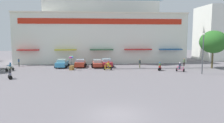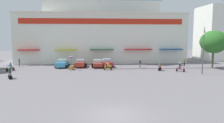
{
  "view_description": "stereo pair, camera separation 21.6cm",
  "coord_description": "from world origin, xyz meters",
  "px_view_note": "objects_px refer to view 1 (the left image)",
  "views": [
    {
      "loc": [
        -1.61,
        -15.13,
        5.77
      ],
      "look_at": [
        1.25,
        19.68,
        1.73
      ],
      "focal_mm": 33.84,
      "sensor_mm": 36.0,
      "label": 1
    },
    {
      "loc": [
        -1.39,
        -15.15,
        5.77
      ],
      "look_at": [
        1.25,
        19.68,
        1.73
      ],
      "focal_mm": 33.84,
      "sensor_mm": 36.0,
      "label": 2
    }
  ],
  "objects_px": {
    "balloon_vendor_cart": "(72,64)",
    "scooter_rider_3": "(10,74)",
    "pedestrian_2": "(19,62)",
    "parked_car_0": "(62,63)",
    "pedestrian_1": "(184,62)",
    "pedestrian_0": "(140,63)",
    "scooter_rider_8": "(180,68)",
    "parked_car_1": "(80,63)",
    "parked_car_2": "(97,63)",
    "streetlamp_near": "(203,50)",
    "scooter_rider_6": "(108,66)",
    "scooter_rider_1": "(160,67)",
    "parked_car_3": "(106,63)",
    "plaza_tree_1": "(213,42)",
    "scooter_rider_0": "(10,67)"
  },
  "relations": [
    {
      "from": "pedestrian_0",
      "to": "pedestrian_2",
      "type": "relative_size",
      "value": 1.0
    },
    {
      "from": "balloon_vendor_cart",
      "to": "scooter_rider_0",
      "type": "bearing_deg",
      "value": -178.76
    },
    {
      "from": "parked_car_0",
      "to": "scooter_rider_8",
      "type": "distance_m",
      "value": 21.67
    },
    {
      "from": "scooter_rider_8",
      "to": "streetlamp_near",
      "type": "bearing_deg",
      "value": -45.4
    },
    {
      "from": "scooter_rider_1",
      "to": "parked_car_3",
      "type": "bearing_deg",
      "value": 149.09
    },
    {
      "from": "plaza_tree_1",
      "to": "balloon_vendor_cart",
      "type": "bearing_deg",
      "value": 179.79
    },
    {
      "from": "parked_car_0",
      "to": "pedestrian_0",
      "type": "bearing_deg",
      "value": -7.44
    },
    {
      "from": "balloon_vendor_cart",
      "to": "scooter_rider_1",
      "type": "bearing_deg",
      "value": -6.69
    },
    {
      "from": "scooter_rider_3",
      "to": "pedestrian_2",
      "type": "height_order",
      "value": "pedestrian_2"
    },
    {
      "from": "scooter_rider_6",
      "to": "balloon_vendor_cart",
      "type": "height_order",
      "value": "balloon_vendor_cart"
    },
    {
      "from": "scooter_rider_3",
      "to": "balloon_vendor_cart",
      "type": "bearing_deg",
      "value": 44.22
    },
    {
      "from": "scooter_rider_6",
      "to": "streetlamp_near",
      "type": "distance_m",
      "value": 15.72
    },
    {
      "from": "pedestrian_0",
      "to": "parked_car_3",
      "type": "bearing_deg",
      "value": 161.66
    },
    {
      "from": "pedestrian_2",
      "to": "scooter_rider_8",
      "type": "bearing_deg",
      "value": -16.51
    },
    {
      "from": "balloon_vendor_cart",
      "to": "parked_car_2",
      "type": "bearing_deg",
      "value": 35.69
    },
    {
      "from": "parked_car_3",
      "to": "parked_car_2",
      "type": "bearing_deg",
      "value": -170.48
    },
    {
      "from": "pedestrian_1",
      "to": "pedestrian_2",
      "type": "height_order",
      "value": "pedestrian_2"
    },
    {
      "from": "parked_car_1",
      "to": "parked_car_3",
      "type": "bearing_deg",
      "value": 1.23
    },
    {
      "from": "parked_car_1",
      "to": "scooter_rider_1",
      "type": "height_order",
      "value": "scooter_rider_1"
    },
    {
      "from": "parked_car_0",
      "to": "scooter_rider_3",
      "type": "bearing_deg",
      "value": -116.72
    },
    {
      "from": "pedestrian_1",
      "to": "streetlamp_near",
      "type": "height_order",
      "value": "streetlamp_near"
    },
    {
      "from": "parked_car_0",
      "to": "scooter_rider_0",
      "type": "xyz_separation_m",
      "value": [
        -8.27,
        -3.68,
        -0.19
      ]
    },
    {
      "from": "parked_car_0",
      "to": "pedestrian_0",
      "type": "relative_size",
      "value": 2.64
    },
    {
      "from": "balloon_vendor_cart",
      "to": "scooter_rider_8",
      "type": "bearing_deg",
      "value": -9.97
    },
    {
      "from": "plaza_tree_1",
      "to": "scooter_rider_1",
      "type": "distance_m",
      "value": 11.46
    },
    {
      "from": "plaza_tree_1",
      "to": "scooter_rider_1",
      "type": "height_order",
      "value": "plaza_tree_1"
    },
    {
      "from": "plaza_tree_1",
      "to": "parked_car_3",
      "type": "relative_size",
      "value": 1.52
    },
    {
      "from": "scooter_rider_3",
      "to": "pedestrian_2",
      "type": "distance_m",
      "value": 13.31
    },
    {
      "from": "scooter_rider_0",
      "to": "pedestrian_2",
      "type": "distance_m",
      "value": 5.71
    },
    {
      "from": "parked_car_0",
      "to": "streetlamp_near",
      "type": "relative_size",
      "value": 0.69
    },
    {
      "from": "scooter_rider_1",
      "to": "pedestrian_2",
      "type": "xyz_separation_m",
      "value": [
        -26.26,
        7.26,
        0.34
      ]
    },
    {
      "from": "parked_car_0",
      "to": "pedestrian_1",
      "type": "relative_size",
      "value": 2.89
    },
    {
      "from": "parked_car_0",
      "to": "scooter_rider_1",
      "type": "bearing_deg",
      "value": -16.71
    },
    {
      "from": "parked_car_0",
      "to": "parked_car_1",
      "type": "xyz_separation_m",
      "value": [
        3.45,
        0.02,
        -0.01
      ]
    },
    {
      "from": "parked_car_3",
      "to": "pedestrian_0",
      "type": "distance_m",
      "value": 6.53
    },
    {
      "from": "parked_car_0",
      "to": "pedestrian_2",
      "type": "bearing_deg",
      "value": 167.13
    },
    {
      "from": "plaza_tree_1",
      "to": "scooter_rider_6",
      "type": "bearing_deg",
      "value": -178.3
    },
    {
      "from": "scooter_rider_8",
      "to": "pedestrian_2",
      "type": "height_order",
      "value": "pedestrian_2"
    },
    {
      "from": "parked_car_3",
      "to": "scooter_rider_3",
      "type": "xyz_separation_m",
      "value": [
        -14.01,
        -11.04,
        -0.17
      ]
    },
    {
      "from": "scooter_rider_6",
      "to": "pedestrian_2",
      "type": "bearing_deg",
      "value": 160.5
    },
    {
      "from": "scooter_rider_3",
      "to": "pedestrian_2",
      "type": "bearing_deg",
      "value": 104.12
    },
    {
      "from": "parked_car_0",
      "to": "scooter_rider_1",
      "type": "height_order",
      "value": "parked_car_0"
    },
    {
      "from": "parked_car_3",
      "to": "pedestrian_1",
      "type": "height_order",
      "value": "parked_car_3"
    },
    {
      "from": "pedestrian_1",
      "to": "balloon_vendor_cart",
      "type": "relative_size",
      "value": 0.61
    },
    {
      "from": "parked_car_3",
      "to": "scooter_rider_8",
      "type": "height_order",
      "value": "parked_car_3"
    },
    {
      "from": "plaza_tree_1",
      "to": "pedestrian_0",
      "type": "xyz_separation_m",
      "value": [
        -13.3,
        1.63,
        -3.95
      ]
    },
    {
      "from": "pedestrian_2",
      "to": "scooter_rider_6",
      "type": "bearing_deg",
      "value": -19.5
    },
    {
      "from": "balloon_vendor_cart",
      "to": "scooter_rider_3",
      "type": "bearing_deg",
      "value": -135.78
    },
    {
      "from": "parked_car_0",
      "to": "parked_car_3",
      "type": "distance_m",
      "value": 8.52
    },
    {
      "from": "parked_car_3",
      "to": "scooter_rider_3",
      "type": "relative_size",
      "value": 3.02
    }
  ]
}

